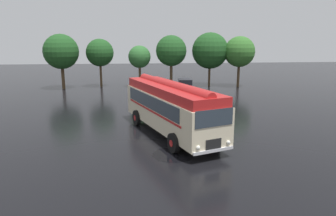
# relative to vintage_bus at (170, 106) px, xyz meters

# --- Properties ---
(ground_plane) EXTENTS (120.00, 120.00, 0.00)m
(ground_plane) POSITION_rel_vintage_bus_xyz_m (0.82, 0.45, -1.89)
(ground_plane) COLOR black
(vintage_bus) EXTENTS (5.68, 10.33, 3.49)m
(vintage_bus) POSITION_rel_vintage_bus_xyz_m (0.00, 0.00, 0.00)
(vintage_bus) COLOR beige
(vintage_bus) RESTS_ON ground
(car_near_left) EXTENTS (2.41, 4.40, 1.66)m
(car_near_left) POSITION_rel_vintage_bus_xyz_m (0.36, 14.30, -1.05)
(car_near_left) COLOR silver
(car_near_left) RESTS_ON ground
(car_mid_left) EXTENTS (2.23, 4.33, 1.66)m
(car_mid_left) POSITION_rel_vintage_bus_xyz_m (3.33, 15.03, -1.05)
(car_mid_left) COLOR black
(car_mid_left) RESTS_ON ground
(tree_far_left) EXTENTS (4.29, 4.29, 6.76)m
(tree_far_left) POSITION_rel_vintage_bus_xyz_m (-11.40, 19.99, 2.72)
(tree_far_left) COLOR #4C3823
(tree_far_left) RESTS_ON ground
(tree_left_of_centre) EXTENTS (3.52, 3.52, 6.18)m
(tree_left_of_centre) POSITION_rel_vintage_bus_xyz_m (-6.80, 21.12, 2.58)
(tree_left_of_centre) COLOR #4C3823
(tree_left_of_centre) RESTS_ON ground
(tree_centre) EXTENTS (2.85, 2.85, 5.34)m
(tree_centre) POSITION_rel_vintage_bus_xyz_m (-1.85, 20.19, 1.96)
(tree_centre) COLOR #4C3823
(tree_centre) RESTS_ON ground
(tree_right_of_centre) EXTENTS (3.93, 3.93, 6.63)m
(tree_right_of_centre) POSITION_rel_vintage_bus_xyz_m (2.29, 20.11, 2.81)
(tree_right_of_centre) COLOR #4C3823
(tree_right_of_centre) RESTS_ON ground
(tree_far_right) EXTENTS (4.73, 4.73, 7.00)m
(tree_far_right) POSITION_rel_vintage_bus_xyz_m (7.44, 20.59, 2.75)
(tree_far_right) COLOR #4C3823
(tree_far_right) RESTS_ON ground
(tree_extra_right) EXTENTS (3.93, 3.93, 6.51)m
(tree_extra_right) POSITION_rel_vintage_bus_xyz_m (11.01, 19.32, 2.68)
(tree_extra_right) COLOR #4C3823
(tree_extra_right) RESTS_ON ground
(puddle_patch) EXTENTS (2.30, 2.30, 0.01)m
(puddle_patch) POSITION_rel_vintage_bus_xyz_m (-0.23, -3.62, -1.89)
(puddle_patch) COLOR black
(puddle_patch) RESTS_ON ground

